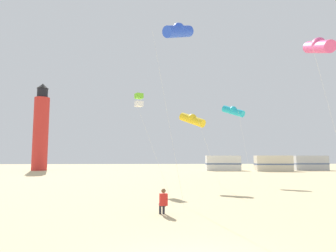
{
  "coord_description": "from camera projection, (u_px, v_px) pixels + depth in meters",
  "views": [
    {
      "loc": [
        -1.05,
        -6.56,
        2.54
      ],
      "look_at": [
        -0.15,
        8.21,
        4.11
      ],
      "focal_mm": 31.34,
      "sensor_mm": 36.0,
      "label": 1
    }
  ],
  "objects": [
    {
      "name": "rv_van_white",
      "position": [
        223.0,
        163.0,
        55.4
      ],
      "size": [
        6.59,
        2.8,
        2.8
      ],
      "rotation": [
        0.0,
        0.0,
        -0.07
      ],
      "color": "white",
      "rests_on": "ground"
    },
    {
      "name": "kite_flyer_standing",
      "position": [
        163.0,
        201.0,
        12.95
      ],
      "size": [
        0.39,
        0.54,
        1.16
      ],
      "rotation": [
        0.0,
        0.0,
        3.3
      ],
      "color": "red",
      "rests_on": "ground"
    },
    {
      "name": "kite_tube_gold",
      "position": [
        192.0,
        119.0,
        25.2
      ],
      "size": [
        3.52,
        3.51,
        6.46
      ],
      "color": "silver",
      "rests_on": "ground"
    },
    {
      "name": "rv_van_silver",
      "position": [
        310.0,
        163.0,
        56.22
      ],
      "size": [
        6.45,
        2.35,
        2.8
      ],
      "rotation": [
        0.0,
        0.0,
        -0.0
      ],
      "color": "#B7BABF",
      "rests_on": "ground"
    },
    {
      "name": "kite_box_lime",
      "position": [
        139.0,
        100.0,
        25.53
      ],
      "size": [
        2.85,
        2.85,
        8.07
      ],
      "color": "silver",
      "rests_on": "ground"
    },
    {
      "name": "rv_van_cream",
      "position": [
        273.0,
        163.0,
        52.74
      ],
      "size": [
        6.61,
        2.85,
        2.8
      ],
      "rotation": [
        0.0,
        0.0,
        -0.08
      ],
      "color": "beige",
      "rests_on": "ground"
    },
    {
      "name": "lighthouse_distant",
      "position": [
        41.0,
        129.0,
        56.19
      ],
      "size": [
        2.8,
        2.8,
        16.8
      ],
      "color": "red",
      "rests_on": "ground"
    },
    {
      "name": "kite_tube_rainbow",
      "position": [
        319.0,
        46.0,
        16.51
      ],
      "size": [
        1.86,
        2.52,
        9.47
      ],
      "color": "silver",
      "rests_on": "ground"
    },
    {
      "name": "kite_tube_blue",
      "position": [
        179.0,
        31.0,
        17.85
      ],
      "size": [
        2.7,
        2.77,
        10.9
      ],
      "color": "silver",
      "rests_on": "ground"
    },
    {
      "name": "kite_tube_cyan",
      "position": [
        233.0,
        111.0,
        30.33
      ],
      "size": [
        2.84,
        2.87,
        8.0
      ],
      "color": "silver",
      "rests_on": "ground"
    }
  ]
}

